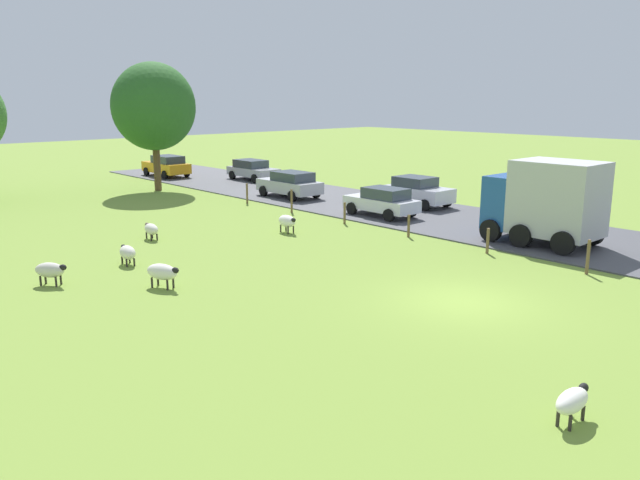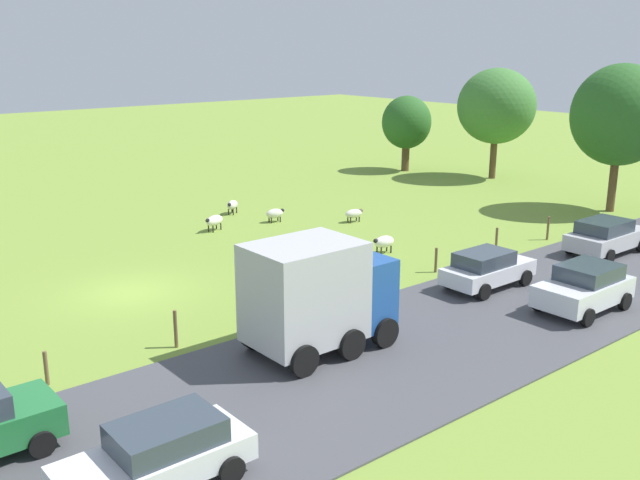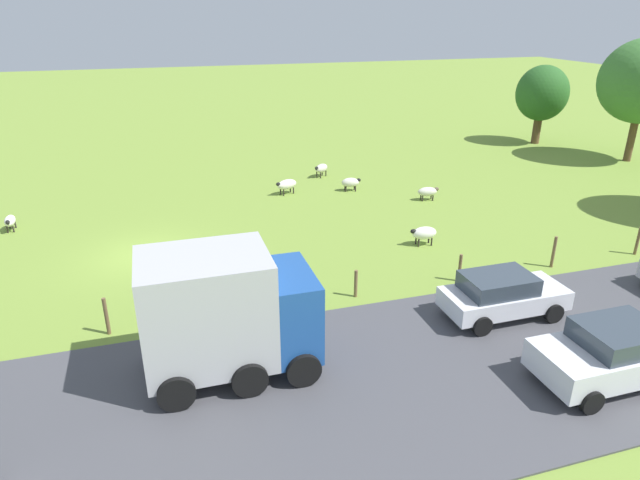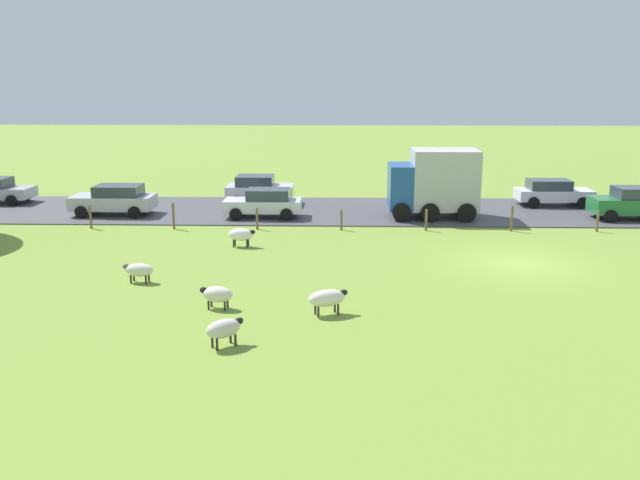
% 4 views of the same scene
% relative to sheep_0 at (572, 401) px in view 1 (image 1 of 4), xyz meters
% --- Properties ---
extents(ground_plane, '(160.00, 160.00, 0.00)m').
position_rel_sheep_0_xyz_m(ground_plane, '(4.66, 5.81, -0.47)').
color(ground_plane, olive).
extents(road_strip, '(8.00, 80.00, 0.06)m').
position_rel_sheep_0_xyz_m(road_strip, '(15.22, 5.81, -0.44)').
color(road_strip, '#47474C').
rests_on(road_strip, ground_plane).
extents(sheep_0, '(1.15, 0.48, 0.69)m').
position_rel_sheep_0_xyz_m(sheep_0, '(0.00, 0.00, 0.00)').
color(sheep_0, white).
rests_on(sheep_0, ground_plane).
extents(sheep_1, '(0.62, 1.20, 0.83)m').
position_rel_sheep_0_xyz_m(sheep_1, '(7.04, 17.27, 0.08)').
color(sheep_1, white).
rests_on(sheep_1, ground_plane).
extents(sheep_2, '(0.92, 1.33, 0.82)m').
position_rel_sheep_0_xyz_m(sheep_2, '(-1.50, 13.34, 0.08)').
color(sheep_2, silver).
rests_on(sheep_2, ground_plane).
extents(sheep_3, '(0.65, 1.13, 0.74)m').
position_rel_sheep_0_xyz_m(sheep_3, '(-1.03, 16.87, 0.01)').
color(sheep_3, silver).
rests_on(sheep_3, ground_plane).
extents(sheep_4, '(1.03, 1.13, 0.79)m').
position_rel_sheep_0_xyz_m(sheep_4, '(-4.14, 16.13, 0.06)').
color(sheep_4, beige).
rests_on(sheep_4, ground_plane).
extents(sheep_5, '(0.60, 1.18, 0.72)m').
position_rel_sheep_0_xyz_m(sheep_5, '(1.69, 20.21, 0.00)').
color(sheep_5, silver).
rests_on(sheep_5, ground_plane).
extents(tree_2, '(5.43, 5.43, 8.39)m').
position_rel_sheep_0_xyz_m(tree_2, '(9.16, 33.52, 5.05)').
color(tree_2, brown).
rests_on(tree_2, ground_plane).
extents(fence_post_1, '(0.12, 0.12, 1.26)m').
position_rel_sheep_0_xyz_m(fence_post_1, '(10.49, 4.66, 0.16)').
color(fence_post_1, brown).
rests_on(fence_post_1, ground_plane).
extents(fence_post_2, '(0.12, 0.12, 1.04)m').
position_rel_sheep_0_xyz_m(fence_post_2, '(10.49, 8.77, 0.05)').
color(fence_post_2, brown).
rests_on(fence_post_2, ground_plane).
extents(fence_post_3, '(0.12, 0.12, 1.02)m').
position_rel_sheep_0_xyz_m(fence_post_3, '(10.49, 12.88, 0.04)').
color(fence_post_3, brown).
rests_on(fence_post_3, ground_plane).
extents(fence_post_4, '(0.12, 0.12, 1.08)m').
position_rel_sheep_0_xyz_m(fence_post_4, '(10.49, 16.99, 0.07)').
color(fence_post_4, brown).
rests_on(fence_post_4, ground_plane).
extents(fence_post_5, '(0.12, 0.12, 1.29)m').
position_rel_sheep_0_xyz_m(fence_post_5, '(10.49, 21.10, 0.17)').
color(fence_post_5, brown).
rests_on(fence_post_5, ground_plane).
extents(fence_post_6, '(0.12, 0.12, 1.19)m').
position_rel_sheep_0_xyz_m(fence_post_6, '(10.49, 25.21, 0.13)').
color(fence_post_6, brown).
rests_on(fence_post_6, ground_plane).
extents(truck_0, '(2.79, 4.57, 3.56)m').
position_rel_sheep_0_xyz_m(truck_0, '(13.52, 8.00, 1.46)').
color(truck_0, '#1E4C99').
rests_on(truck_0, road_strip).
extents(car_0, '(2.13, 4.33, 1.60)m').
position_rel_sheep_0_xyz_m(car_0, '(13.65, 25.03, 0.42)').
color(car_0, '#B7B7BC').
rests_on(car_0, road_strip).
extents(car_2, '(2.07, 4.36, 1.49)m').
position_rel_sheep_0_xyz_m(car_2, '(16.86, 33.32, 0.37)').
color(car_2, '#B7B7BC').
rests_on(car_2, road_strip).
extents(car_3, '(2.16, 3.83, 1.66)m').
position_rel_sheep_0_xyz_m(car_3, '(16.98, 17.66, 0.45)').
color(car_3, silver).
rests_on(car_3, road_strip).
extents(car_4, '(2.09, 4.53, 1.63)m').
position_rel_sheep_0_xyz_m(car_4, '(13.16, 39.57, 0.44)').
color(car_4, orange).
rests_on(car_4, road_strip).
extents(car_6, '(1.92, 4.04, 1.51)m').
position_rel_sheep_0_xyz_m(car_6, '(13.19, 16.93, 0.38)').
color(car_6, silver).
rests_on(car_6, road_strip).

